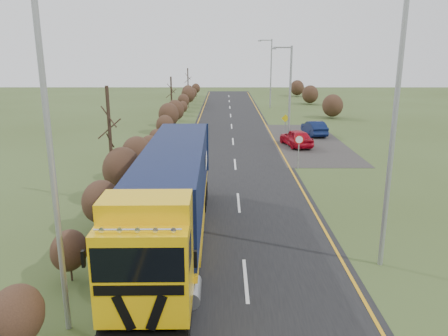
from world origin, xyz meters
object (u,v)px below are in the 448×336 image
car_blue_sedan (314,128)px  streetlight_near (391,117)px  speed_sign (299,145)px  lorry (172,193)px  car_red_hatchback (296,138)px

car_blue_sedan → streetlight_near: streetlight_near is taller
streetlight_near → car_blue_sedan: bearing=83.9°
car_blue_sedan → speed_sign: (-3.48, -12.19, 0.96)m
car_blue_sedan → streetlight_near: (-2.77, -25.84, 4.82)m
speed_sign → lorry: bearing=-120.0°
speed_sign → car_red_hatchback: bearing=82.1°
lorry → car_blue_sedan: (10.50, 24.32, -1.59)m
car_red_hatchback → speed_sign: (-1.01, -7.25, 0.92)m
streetlight_near → speed_sign: 14.20m
car_red_hatchback → speed_sign: size_ratio=1.79×
car_blue_sedan → streetlight_near: bearing=77.2°
lorry → speed_sign: (7.01, 12.13, -0.64)m
car_blue_sedan → speed_sign: 12.72m
car_red_hatchback → speed_sign: bearing=69.0°
car_blue_sedan → speed_sign: speed_sign is taller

